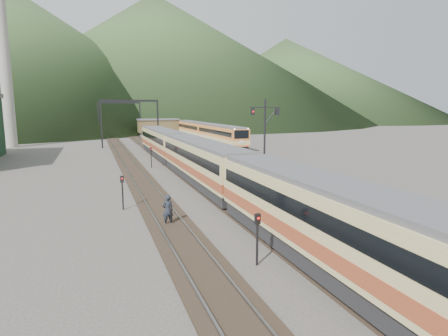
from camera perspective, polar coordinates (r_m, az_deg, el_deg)
name	(u,v)px	position (r m, az deg, el deg)	size (l,w,h in m)	color
ground	(369,298)	(14.91, 21.18, -17.94)	(400.00, 400.00, 0.00)	#47423D
track_main	(164,157)	(51.15, -9.15, 1.67)	(2.60, 200.00, 0.23)	black
track_far	(126,159)	(50.52, -14.74, 1.39)	(2.60, 200.00, 0.23)	black
track_second	(243,154)	(54.35, 2.87, 2.21)	(2.60, 200.00, 0.23)	black
platform	(208,154)	(50.46, -2.48, 2.17)	(8.00, 100.00, 1.00)	gray
gantry_near	(130,114)	(65.22, -14.15, 7.97)	(9.55, 0.25, 8.00)	black
gantry_far	(119,112)	(90.14, -15.65, 8.17)	(9.55, 0.25, 8.00)	black
smokestack	(4,56)	(73.59, -30.51, 14.46)	(1.80, 1.80, 30.00)	#9E998E
station_shed	(158,125)	(89.22, -10.03, 6.42)	(9.40, 4.40, 3.10)	brown
hill_a	(17,56)	(203.68, -29.01, 14.64)	(180.00, 180.00, 60.00)	#2E4C27
hill_b	(155,57)	(245.02, -10.48, 16.26)	(220.00, 220.00, 75.00)	#2E4C27
hill_c	(285,79)	(250.70, 9.27, 13.26)	(160.00, 160.00, 50.00)	#2E4C27
main_train	(201,161)	(33.02, -3.48, 1.05)	(2.88, 59.04, 3.51)	#CCB978
second_train	(205,133)	(72.29, -2.91, 5.40)	(2.74, 37.40, 3.35)	orange
signal_mast	(265,133)	(27.18, 6.22, 5.33)	(2.17, 0.58, 6.26)	black
short_signal_a	(257,232)	(16.02, 5.10, -9.73)	(0.25, 0.20, 2.27)	black
short_signal_b	(151,155)	(42.46, -11.04, 2.00)	(0.25, 0.20, 2.27)	black
short_signal_c	(122,188)	(25.33, -15.23, -2.95)	(0.25, 0.21, 2.27)	black
worker	(168,210)	(21.60, -8.56, -6.36)	(0.65, 0.43, 1.79)	#1F2530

